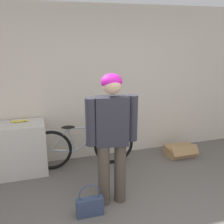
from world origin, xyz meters
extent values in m
cube|color=beige|center=(0.00, 2.59, 1.30)|extent=(8.00, 0.06, 2.60)
cube|color=white|center=(0.55, 2.56, 0.35)|extent=(0.08, 0.01, 0.12)
cube|color=beige|center=(-1.53, 2.29, 0.41)|extent=(0.99, 0.49, 0.82)
cylinder|color=#4C4238|center=(-0.39, 1.16, 0.41)|extent=(0.15, 0.15, 0.82)
cylinder|color=#4C4238|center=(-0.17, 1.16, 0.41)|extent=(0.15, 0.15, 0.82)
cube|color=#2D2D38|center=(-0.28, 1.16, 1.12)|extent=(0.42, 0.25, 0.61)
cylinder|color=#2D2D38|center=(-0.54, 1.16, 1.14)|extent=(0.13, 0.13, 0.58)
cylinder|color=#2D2D38|center=(-0.01, 1.16, 1.14)|extent=(0.13, 0.13, 0.58)
sphere|color=#DBB28E|center=(-0.28, 1.16, 1.56)|extent=(0.22, 0.22, 0.22)
ellipsoid|color=#D11EAD|center=(-0.28, 1.18, 1.60)|extent=(0.25, 0.23, 0.19)
torus|color=black|center=(-0.97, 2.27, 0.34)|extent=(0.67, 0.10, 0.67)
torus|color=black|center=(0.06, 2.18, 0.34)|extent=(0.67, 0.10, 0.67)
cylinder|color=#999EA3|center=(-0.77, 2.25, 0.31)|extent=(0.40, 0.07, 0.08)
cylinder|color=#999EA3|center=(-0.82, 2.26, 0.51)|extent=(0.32, 0.06, 0.37)
cylinder|color=#999EA3|center=(-0.63, 2.24, 0.49)|extent=(0.14, 0.05, 0.41)
cylinder|color=#999EA3|center=(-0.32, 2.22, 0.48)|extent=(0.54, 0.08, 0.42)
cylinder|color=#999EA3|center=(-0.37, 2.22, 0.68)|extent=(0.62, 0.08, 0.05)
cylinder|color=#999EA3|center=(0.00, 2.19, 0.50)|extent=(0.16, 0.05, 0.35)
cylinder|color=#999EA3|center=(-0.04, 2.19, 0.70)|extent=(0.07, 0.04, 0.08)
cylinder|color=#999EA3|center=(-0.02, 2.19, 0.73)|extent=(0.06, 0.46, 0.02)
ellipsoid|color=black|center=(-0.68, 2.25, 0.71)|extent=(0.23, 0.10, 0.05)
ellipsoid|color=#EAD64C|center=(-1.40, 2.36, 0.84)|extent=(0.13, 0.04, 0.04)
ellipsoid|color=#EAD64C|center=(-1.48, 2.38, 0.84)|extent=(0.12, 0.08, 0.03)
ellipsoid|color=#EAD64C|center=(-1.32, 2.38, 0.84)|extent=(0.12, 0.08, 0.03)
sphere|color=brown|center=(-1.53, 2.39, 0.84)|extent=(0.02, 0.02, 0.02)
cube|color=#334260|center=(-0.61, 0.97, 0.12)|extent=(0.33, 0.10, 0.23)
torus|color=#334260|center=(-0.61, 0.97, 0.29)|extent=(0.26, 0.02, 0.26)
cube|color=#A87F51|center=(1.33, 2.14, 0.08)|extent=(0.53, 0.33, 0.17)
cube|color=#A87F51|center=(1.33, 1.97, 0.16)|extent=(0.50, 0.12, 0.15)
camera|label=1|loc=(-1.14, -1.70, 2.13)|focal=42.00mm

